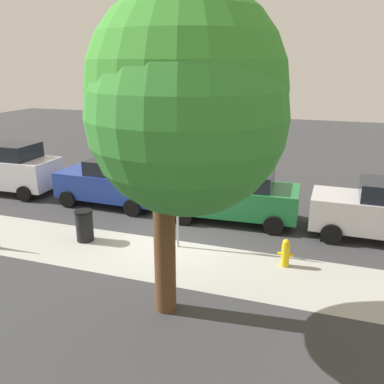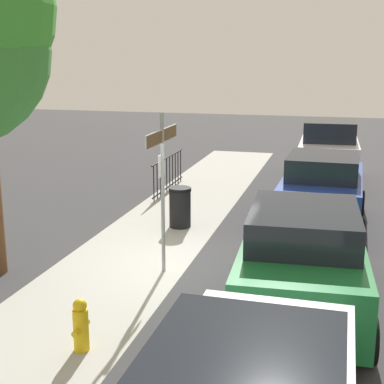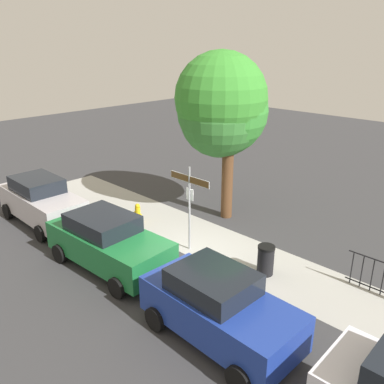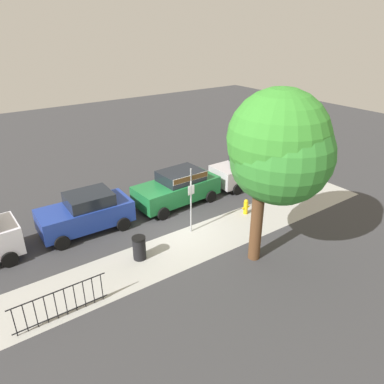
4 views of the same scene
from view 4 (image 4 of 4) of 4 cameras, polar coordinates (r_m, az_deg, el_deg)
ground_plane at (r=16.84m, az=-1.50°, el=-5.78°), size 60.00×60.00×0.00m
sidewalk_strip at (r=15.03m, az=-5.08°, el=-10.11°), size 24.00×2.60×0.00m
street_sign at (r=15.65m, az=-0.17°, el=0.51°), size 1.79×0.07×3.06m
shade_tree at (r=13.43m, az=13.40°, el=6.34°), size 3.75×3.87×6.70m
car_silver at (r=21.40m, az=8.72°, el=3.74°), size 4.36×1.96×1.88m
car_green at (r=18.71m, az=-2.29°, el=0.68°), size 4.52×2.25×1.78m
car_blue at (r=16.96m, az=-16.22°, el=-3.09°), size 4.09×2.11×1.81m
iron_fence at (r=12.77m, az=-19.87°, el=-16.04°), size 3.07×0.04×1.07m
fire_hydrant at (r=18.12m, az=8.42°, el=-2.28°), size 0.42×0.22×0.78m
trash_bin at (r=14.78m, az=-8.25°, el=-8.65°), size 0.55×0.55×0.98m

